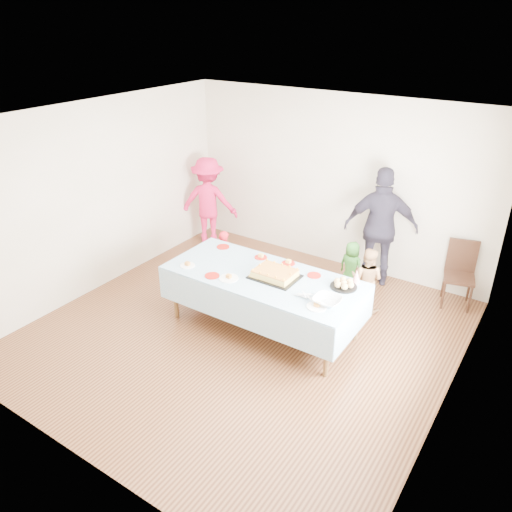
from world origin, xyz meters
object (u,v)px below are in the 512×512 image
(party_table, at_px, (263,279))
(adult_left, at_px, (209,201))
(birthday_cake, at_px, (275,274))
(dining_chair, at_px, (460,270))

(party_table, relative_size, adult_left, 1.62)
(birthday_cake, distance_m, dining_chair, 2.71)
(party_table, xyz_separation_m, birthday_cake, (0.15, 0.03, 0.10))
(party_table, height_order, birthday_cake, birthday_cake)
(adult_left, bearing_deg, party_table, 118.24)
(adult_left, bearing_deg, dining_chair, 160.32)
(birthday_cake, bearing_deg, adult_left, 144.45)
(birthday_cake, height_order, adult_left, adult_left)
(birthday_cake, xyz_separation_m, dining_chair, (1.78, 2.02, -0.31))
(dining_chair, bearing_deg, birthday_cake, -145.95)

